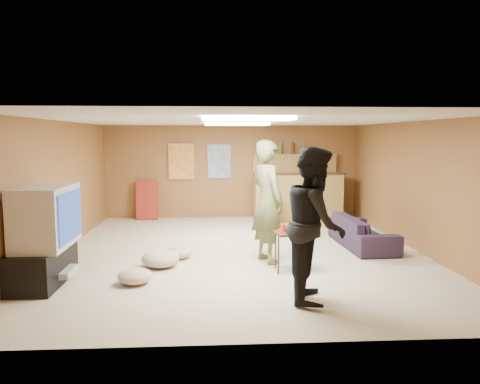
{
  "coord_description": "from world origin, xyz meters",
  "views": [
    {
      "loc": [
        -0.48,
        -7.67,
        1.94
      ],
      "look_at": [
        0.0,
        0.2,
        1.0
      ],
      "focal_mm": 35.0,
      "sensor_mm": 36.0,
      "label": 1
    }
  ],
  "objects": [
    {
      "name": "tv_screen",
      "position": [
        -2.34,
        -1.5,
        0.9
      ],
      "size": [
        0.02,
        0.95,
        0.65
      ],
      "primitive_type": "cube",
      "color": "navy",
      "rests_on": "tv_body"
    },
    {
      "name": "cup_red_far",
      "position": [
        0.71,
        -1.23,
        0.62
      ],
      "size": [
        0.09,
        0.09,
        0.1
      ],
      "primitive_type": "cylinder",
      "rotation": [
        0.0,
        0.0,
        0.35
      ],
      "color": "red",
      "rests_on": "tray_table"
    },
    {
      "name": "sofa",
      "position": [
        2.17,
        0.3,
        0.26
      ],
      "size": [
        0.78,
        1.84,
        0.53
      ],
      "primitive_type": "imported",
      "rotation": [
        0.0,
        0.0,
        1.61
      ],
      "color": "black",
      "rests_on": "ground"
    },
    {
      "name": "cushion_near_tv",
      "position": [
        -1.25,
        -0.81,
        0.13
      ],
      "size": [
        0.72,
        0.72,
        0.25
      ],
      "primitive_type": "ellipsoid",
      "rotation": [
        0.0,
        0.0,
        -0.33
      ],
      "color": "tan",
      "rests_on": "ground"
    },
    {
      "name": "cushion_mid",
      "position": [
        -1.03,
        -0.32,
        0.1
      ],
      "size": [
        0.58,
        0.58,
        0.2
      ],
      "primitive_type": "ellipsoid",
      "rotation": [
        0.0,
        0.0,
        -0.4
      ],
      "color": "tan",
      "rests_on": "ground"
    },
    {
      "name": "wall_front",
      "position": [
        0.0,
        -3.5,
        1.1
      ],
      "size": [
        6.0,
        0.02,
        2.2
      ],
      "primitive_type": "cube",
      "color": "brown",
      "rests_on": "ground"
    },
    {
      "name": "tray_table",
      "position": [
        0.65,
        -1.14,
        0.29
      ],
      "size": [
        0.49,
        0.42,
        0.57
      ],
      "primitive_type": "cube",
      "rotation": [
        0.0,
        0.0,
        0.17
      ],
      "color": "#382111",
      "rests_on": "ground"
    },
    {
      "name": "cup_blue",
      "position": [
        0.82,
        -1.06,
        0.63
      ],
      "size": [
        0.1,
        0.1,
        0.12
      ],
      "primitive_type": "cylinder",
      "rotation": [
        0.0,
        0.0,
        -0.13
      ],
      "color": "#154692",
      "rests_on": "tray_table"
    },
    {
      "name": "dvd_box",
      "position": [
        -2.5,
        -1.5,
        0.15
      ],
      "size": [
        0.35,
        0.5,
        0.08
      ],
      "primitive_type": "cube",
      "color": "#B2B2B7",
      "rests_on": "tv_stand"
    },
    {
      "name": "bar_backing",
      "position": [
        1.5,
        3.42,
        1.2
      ],
      "size": [
        2.0,
        0.14,
        0.6
      ],
      "primitive_type": "cube",
      "color": "olive",
      "rests_on": "bar_counter"
    },
    {
      "name": "ceiling",
      "position": [
        0.0,
        0.0,
        2.2
      ],
      "size": [
        6.0,
        7.0,
        0.02
      ],
      "primitive_type": "cube",
      "color": "silver",
      "rests_on": "ground"
    },
    {
      "name": "cup_red_near",
      "position": [
        0.55,
        -1.11,
        0.63
      ],
      "size": [
        0.09,
        0.09,
        0.11
      ],
      "primitive_type": "cylinder",
      "rotation": [
        0.0,
        0.0,
        0.11
      ],
      "color": "red",
      "rests_on": "tray_table"
    },
    {
      "name": "ceiling_panel_back",
      "position": [
        0.0,
        1.2,
        2.17
      ],
      "size": [
        1.2,
        0.6,
        0.04
      ],
      "primitive_type": "cube",
      "color": "white",
      "rests_on": "ceiling"
    },
    {
      "name": "person_olive",
      "position": [
        0.38,
        -0.6,
        0.94
      ],
      "size": [
        0.69,
        0.81,
        1.89
      ],
      "primitive_type": "imported",
      "rotation": [
        0.0,
        0.0,
        1.98
      ],
      "color": "brown",
      "rests_on": "ground"
    },
    {
      "name": "bar_lip",
      "position": [
        1.5,
        2.7,
        1.1
      ],
      "size": [
        2.1,
        0.12,
        0.05
      ],
      "primitive_type": "cube",
      "color": "#382111",
      "rests_on": "bar_counter"
    },
    {
      "name": "tv_body",
      "position": [
        -2.65,
        -1.5,
        0.9
      ],
      "size": [
        0.6,
        1.1,
        0.8
      ],
      "primitive_type": "cube",
      "color": "#B2B2B7",
      "rests_on": "tv_stand"
    },
    {
      "name": "wall_back",
      "position": [
        0.0,
        3.5,
        1.1
      ],
      "size": [
        6.0,
        0.02,
        2.2
      ],
      "primitive_type": "cube",
      "color": "brown",
      "rests_on": "ground"
    },
    {
      "name": "poster_right",
      "position": [
        -0.3,
        3.46,
        1.35
      ],
      "size": [
        0.55,
        0.03,
        0.8
      ],
      "primitive_type": "cube",
      "color": "#334C99",
      "rests_on": "wall_back"
    },
    {
      "name": "poster_left",
      "position": [
        -1.2,
        3.46,
        1.35
      ],
      "size": [
        0.6,
        0.03,
        0.85
      ],
      "primitive_type": "cube",
      "color": "#BF3F26",
      "rests_on": "wall_back"
    },
    {
      "name": "tv_stand",
      "position": [
        -2.72,
        -1.5,
        0.25
      ],
      "size": [
        0.55,
        1.3,
        0.5
      ],
      "primitive_type": "cube",
      "color": "black",
      "rests_on": "ground"
    },
    {
      "name": "wall_right",
      "position": [
        3.0,
        0.0,
        1.1
      ],
      "size": [
        0.02,
        7.0,
        2.2
      ],
      "primitive_type": "cube",
      "color": "brown",
      "rests_on": "ground"
    },
    {
      "name": "bar_shelf",
      "position": [
        1.5,
        3.4,
        1.5
      ],
      "size": [
        2.0,
        0.18,
        0.05
      ],
      "primitive_type": "cube",
      "color": "olive",
      "rests_on": "bar_backing"
    },
    {
      "name": "folding_chair_stack",
      "position": [
        -2.0,
        3.3,
        0.45
      ],
      "size": [
        0.5,
        0.26,
        0.91
      ],
      "primitive_type": "cube",
      "rotation": [
        -0.14,
        0.0,
        0.0
      ],
      "color": "maroon",
      "rests_on": "ground"
    },
    {
      "name": "bar_stool_left",
      "position": [
        0.76,
        2.29,
        0.67
      ],
      "size": [
        0.53,
        0.53,
        1.34
      ],
      "primitive_type": null,
      "rotation": [
        0.0,
        0.0,
        -0.31
      ],
      "color": "olive",
      "rests_on": "ground"
    },
    {
      "name": "ceiling_panel_front",
      "position": [
        0.0,
        -1.5,
        2.17
      ],
      "size": [
        1.2,
        0.6,
        0.04
      ],
      "primitive_type": "cube",
      "color": "white",
      "rests_on": "ceiling"
    },
    {
      "name": "ground",
      "position": [
        0.0,
        0.0,
        0.0
      ],
      "size": [
        7.0,
        7.0,
        0.0
      ],
      "primitive_type": "plane",
      "color": "tan",
      "rests_on": "ground"
    },
    {
      "name": "bar_stool_right",
      "position": [
        1.63,
        2.67,
        0.61
      ],
      "size": [
        0.47,
        0.47,
        1.22
      ],
      "primitive_type": null,
      "rotation": [
        0.0,
        0.0,
        0.24
      ],
      "color": "olive",
      "rests_on": "ground"
    },
    {
      "name": "bottle_row",
      "position": [
        1.16,
        3.38,
        1.65
      ],
      "size": [
        1.2,
        0.08,
        0.26
      ],
      "primitive_type": null,
      "color": "#3F7233",
      "rests_on": "bar_shelf"
    },
    {
      "name": "person_black",
      "position": [
        0.73,
        -2.32,
        0.91
      ],
      "size": [
        0.85,
        1.0,
        1.83
      ],
      "primitive_type": "imported",
      "rotation": [
        0.0,
        0.0,
        1.38
      ],
      "color": "black",
      "rests_on": "ground"
    },
    {
      "name": "bar_counter",
      "position": [
        1.5,
        2.95,
        0.55
      ],
      "size": [
        2.0,
        0.6,
        1.1
      ],
      "primitive_type": "cube",
      "color": "olive",
      "rests_on": "ground"
    },
    {
      "name": "cushion_far",
      "position": [
        -1.5,
        -1.6,
        0.1
      ],
      "size": [
        0.47,
        0.47,
        0.2
      ],
      "primitive_type": "ellipsoid",
      "rotation": [
        0.0,
        0.0,
        -0.05
      ],
      "color": "tan",
      "rests_on": "ground"
    },
    {
      "name": "wall_left",
      "position": [
        -3.0,
        0.0,
        1.1
      ],
      "size": [
        0.02,
        7.0,
        2.2
      ],
      "primitive_type": "cube",
      "color": "brown",
      "rests_on": "ground"
    }
  ]
}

